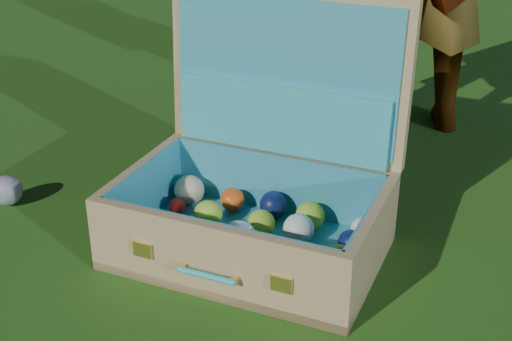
# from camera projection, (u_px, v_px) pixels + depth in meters

# --- Properties ---
(ground) EXTENTS (60.00, 60.00, 0.00)m
(ground) POSITION_uv_depth(u_px,v_px,m) (198.00, 236.00, 1.67)
(ground) COLOR #215114
(ground) RESTS_ON ground
(stray_ball) EXTENTS (0.08, 0.08, 0.08)m
(stray_ball) POSITION_uv_depth(u_px,v_px,m) (7.00, 190.00, 1.79)
(stray_ball) COLOR #3D6A9F
(stray_ball) RESTS_ON ground
(suitcase) EXTENTS (0.65, 0.54, 0.55)m
(suitcase) POSITION_uv_depth(u_px,v_px,m) (261.00, 178.00, 1.60)
(suitcase) COLOR tan
(suitcase) RESTS_ON ground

